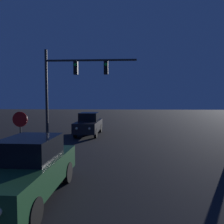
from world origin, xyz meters
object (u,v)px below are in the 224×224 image
object	(u,v)px
car_far	(89,124)
traffic_signal_mast	(70,80)
stop_sign	(20,125)
car_near	(29,169)

from	to	relation	value
car_far	traffic_signal_mast	bearing A→B (deg)	73.89
traffic_signal_mast	stop_sign	bearing A→B (deg)	-112.93
car_far	traffic_signal_mast	xyz separation A→B (m)	(-0.85, -2.71, 3.38)
car_near	stop_sign	xyz separation A→B (m)	(-2.60, 4.82, 0.72)
stop_sign	traffic_signal_mast	bearing A→B (deg)	67.07
stop_sign	car_far	bearing A→B (deg)	69.29
car_far	stop_sign	size ratio (longest dim) A/B	2.00
car_far	stop_sign	distance (m)	7.13
car_far	traffic_signal_mast	world-z (taller)	traffic_signal_mast
traffic_signal_mast	stop_sign	world-z (taller)	traffic_signal_mast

